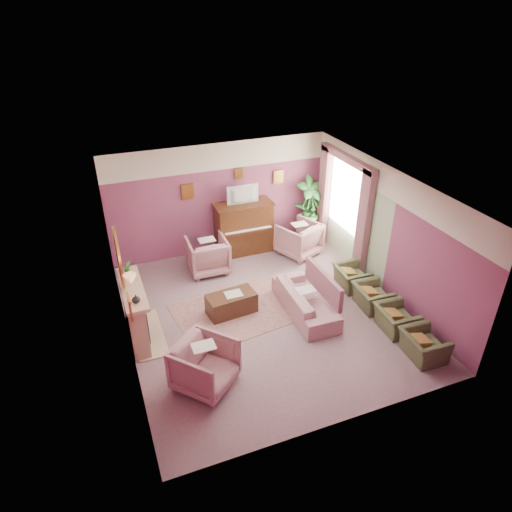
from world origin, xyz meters
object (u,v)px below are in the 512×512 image
object	(u,v)px
olive_chair_b	(396,316)
piano	(244,228)
olive_chair_a	(424,342)
side_table	(306,228)
floral_armchair_right	(299,237)
olive_chair_c	(372,294)
olive_chair_d	(352,274)
floral_armchair_front	(205,363)
sofa	(305,296)
coffee_table	(231,304)
floral_armchair_left	(207,253)
television	(244,194)

from	to	relation	value
olive_chair_b	piano	bearing A→B (deg)	112.47
olive_chair_a	side_table	size ratio (longest dim) A/B	1.11
floral_armchair_right	olive_chair_a	world-z (taller)	floral_armchair_right
olive_chair_c	olive_chair_d	distance (m)	0.82
olive_chair_d	olive_chair_b	bearing A→B (deg)	-90.00
olive_chair_a	piano	bearing A→B (deg)	109.01
floral_armchair_front	side_table	bearing A→B (deg)	46.13
sofa	side_table	xyz separation A→B (m)	(1.46, 2.86, -0.04)
piano	coffee_table	size ratio (longest dim) A/B	1.40
floral_armchair_front	olive_chair_b	world-z (taller)	floral_armchair_front
sofa	olive_chair_b	distance (m)	1.83
floral_armchair_front	side_table	world-z (taller)	floral_armchair_front
floral_armchair_right	olive_chair_b	xyz separation A→B (m)	(0.45, -3.44, -0.14)
olive_chair_a	olive_chair_d	distance (m)	2.46
floral_armchair_left	floral_armchair_right	bearing A→B (deg)	-0.98
floral_armchair_right	olive_chair_a	bearing A→B (deg)	-84.03
piano	side_table	size ratio (longest dim) A/B	2.00
sofa	olive_chair_c	size ratio (longest dim) A/B	2.46
olive_chair_b	floral_armchair_front	bearing A→B (deg)	-179.12
coffee_table	olive_chair_c	world-z (taller)	olive_chair_c
coffee_table	sofa	distance (m)	1.54
floral_armchair_right	olive_chair_c	size ratio (longest dim) A/B	1.22
olive_chair_a	olive_chair_c	world-z (taller)	same
side_table	coffee_table	bearing A→B (deg)	-141.03
sofa	floral_armchair_front	world-z (taller)	floral_armchair_front
coffee_table	piano	bearing A→B (deg)	64.45
floral_armchair_right	floral_armchair_front	world-z (taller)	same
coffee_table	floral_armchair_left	xyz separation A→B (m)	(0.01, 1.78, 0.25)
television	sofa	size ratio (longest dim) A/B	0.42
olive_chair_a	olive_chair_d	xyz separation A→B (m)	(0.00, 2.46, 0.00)
floral_armchair_left	side_table	world-z (taller)	floral_armchair_left
coffee_table	side_table	distance (m)	3.73
floral_armchair_left	olive_chair_c	xyz separation A→B (m)	(2.82, -2.66, -0.14)
television	side_table	world-z (taller)	television
coffee_table	olive_chair_c	bearing A→B (deg)	-17.31
olive_chair_c	piano	bearing A→B (deg)	117.36
television	side_table	size ratio (longest dim) A/B	1.14
television	olive_chair_c	world-z (taller)	television
floral_armchair_right	side_table	xyz separation A→B (m)	(0.51, 0.60, -0.12)
piano	television	world-z (taller)	television
floral_armchair_right	olive_chair_c	world-z (taller)	floral_armchair_right
floral_armchair_right	olive_chair_c	distance (m)	2.66
piano	olive_chair_c	distance (m)	3.69
floral_armchair_left	floral_armchair_front	distance (m)	3.70
olive_chair_a	side_table	xyz separation A→B (m)	(0.07, 4.87, 0.01)
floral_armchair_left	olive_chair_a	xyz separation A→B (m)	(2.82, -4.30, -0.14)
floral_armchair_front	olive_chair_a	world-z (taller)	floral_armchair_front
sofa	olive_chair_d	size ratio (longest dim) A/B	2.46
sofa	olive_chair_d	world-z (taller)	sofa
piano	olive_chair_d	bearing A→B (deg)	-55.37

